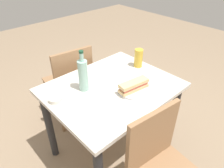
{
  "coord_description": "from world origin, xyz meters",
  "views": [
    {
      "loc": [
        -0.86,
        -0.93,
        1.6
      ],
      "look_at": [
        0.0,
        0.0,
        0.74
      ],
      "focal_mm": 33.24,
      "sensor_mm": 36.0,
      "label": 1
    }
  ],
  "objects_px": {
    "dining_table": "(112,100)",
    "chair_near": "(161,166)",
    "baguette_sandwich_near": "(134,86)",
    "chair_far": "(71,81)",
    "plate_near": "(133,90)",
    "knife_near": "(128,87)",
    "olive_bowl": "(55,99)",
    "water_bottle": "(83,75)",
    "beer_glass": "(138,58)"
  },
  "relations": [
    {
      "from": "dining_table",
      "to": "chair_near",
      "type": "bearing_deg",
      "value": -102.88
    },
    {
      "from": "chair_near",
      "to": "baguette_sandwich_near",
      "type": "height_order",
      "value": "chair_near"
    },
    {
      "from": "chair_far",
      "to": "plate_near",
      "type": "xyz_separation_m",
      "value": [
        0.08,
        -0.73,
        0.24
      ]
    },
    {
      "from": "chair_far",
      "to": "chair_near",
      "type": "distance_m",
      "value": 1.16
    },
    {
      "from": "dining_table",
      "to": "chair_far",
      "type": "distance_m",
      "value": 0.59
    },
    {
      "from": "knife_near",
      "to": "olive_bowl",
      "type": "height_order",
      "value": "olive_bowl"
    },
    {
      "from": "dining_table",
      "to": "baguette_sandwich_near",
      "type": "distance_m",
      "value": 0.24
    },
    {
      "from": "chair_far",
      "to": "chair_near",
      "type": "xyz_separation_m",
      "value": [
        -0.12,
        -1.16,
        0.0
      ]
    },
    {
      "from": "chair_near",
      "to": "plate_near",
      "type": "xyz_separation_m",
      "value": [
        0.2,
        0.43,
        0.24
      ]
    },
    {
      "from": "plate_near",
      "to": "water_bottle",
      "type": "bearing_deg",
      "value": 133.1
    },
    {
      "from": "chair_far",
      "to": "water_bottle",
      "type": "relative_size",
      "value": 2.79
    },
    {
      "from": "baguette_sandwich_near",
      "to": "water_bottle",
      "type": "height_order",
      "value": "water_bottle"
    },
    {
      "from": "chair_far",
      "to": "plate_near",
      "type": "distance_m",
      "value": 0.77
    },
    {
      "from": "dining_table",
      "to": "olive_bowl",
      "type": "distance_m",
      "value": 0.45
    },
    {
      "from": "knife_near",
      "to": "olive_bowl",
      "type": "xyz_separation_m",
      "value": [
        -0.47,
        0.23,
        -0.0
      ]
    },
    {
      "from": "chair_far",
      "to": "beer_glass",
      "type": "bearing_deg",
      "value": -52.78
    },
    {
      "from": "beer_glass",
      "to": "olive_bowl",
      "type": "distance_m",
      "value": 0.78
    },
    {
      "from": "plate_near",
      "to": "beer_glass",
      "type": "bearing_deg",
      "value": 36.49
    },
    {
      "from": "dining_table",
      "to": "water_bottle",
      "type": "height_order",
      "value": "water_bottle"
    },
    {
      "from": "chair_near",
      "to": "beer_glass",
      "type": "xyz_separation_m",
      "value": [
        0.51,
        0.65,
        0.31
      ]
    },
    {
      "from": "baguette_sandwich_near",
      "to": "dining_table",
      "type": "bearing_deg",
      "value": 114.84
    },
    {
      "from": "chair_far",
      "to": "olive_bowl",
      "type": "xyz_separation_m",
      "value": [
        -0.39,
        -0.45,
        0.25
      ]
    },
    {
      "from": "dining_table",
      "to": "beer_glass",
      "type": "bearing_deg",
      "value": 11.03
    },
    {
      "from": "beer_glass",
      "to": "olive_bowl",
      "type": "height_order",
      "value": "beer_glass"
    },
    {
      "from": "knife_near",
      "to": "beer_glass",
      "type": "bearing_deg",
      "value": 29.66
    },
    {
      "from": "baguette_sandwich_near",
      "to": "olive_bowl",
      "type": "relative_size",
      "value": 2.66
    },
    {
      "from": "plate_near",
      "to": "baguette_sandwich_near",
      "type": "distance_m",
      "value": 0.04
    },
    {
      "from": "dining_table",
      "to": "beer_glass",
      "type": "distance_m",
      "value": 0.43
    },
    {
      "from": "dining_table",
      "to": "chair_near",
      "type": "relative_size",
      "value": 1.1
    },
    {
      "from": "plate_near",
      "to": "beer_glass",
      "type": "relative_size",
      "value": 1.4
    },
    {
      "from": "dining_table",
      "to": "plate_near",
      "type": "xyz_separation_m",
      "value": [
        0.07,
        -0.15,
        0.14
      ]
    },
    {
      "from": "dining_table",
      "to": "chair_near",
      "type": "distance_m",
      "value": 0.6
    },
    {
      "from": "chair_near",
      "to": "baguette_sandwich_near",
      "type": "relative_size",
      "value": 3.66
    },
    {
      "from": "knife_near",
      "to": "plate_near",
      "type": "bearing_deg",
      "value": -85.01
    },
    {
      "from": "chair_near",
      "to": "knife_near",
      "type": "height_order",
      "value": "chair_near"
    },
    {
      "from": "baguette_sandwich_near",
      "to": "beer_glass",
      "type": "distance_m",
      "value": 0.38
    },
    {
      "from": "dining_table",
      "to": "chair_near",
      "type": "height_order",
      "value": "chair_near"
    },
    {
      "from": "knife_near",
      "to": "water_bottle",
      "type": "relative_size",
      "value": 0.59
    },
    {
      "from": "plate_near",
      "to": "baguette_sandwich_near",
      "type": "xyz_separation_m",
      "value": [
        0.0,
        0.0,
        0.04
      ]
    },
    {
      "from": "plate_near",
      "to": "olive_bowl",
      "type": "distance_m",
      "value": 0.55
    },
    {
      "from": "water_bottle",
      "to": "knife_near",
      "type": "bearing_deg",
      "value": -41.43
    },
    {
      "from": "plate_near",
      "to": "water_bottle",
      "type": "distance_m",
      "value": 0.38
    },
    {
      "from": "chair_far",
      "to": "knife_near",
      "type": "relative_size",
      "value": 4.75
    },
    {
      "from": "chair_near",
      "to": "plate_near",
      "type": "distance_m",
      "value": 0.53
    },
    {
      "from": "plate_near",
      "to": "beer_glass",
      "type": "xyz_separation_m",
      "value": [
        0.3,
        0.22,
        0.07
      ]
    },
    {
      "from": "dining_table",
      "to": "olive_bowl",
      "type": "height_order",
      "value": "olive_bowl"
    },
    {
      "from": "beer_glass",
      "to": "chair_far",
      "type": "bearing_deg",
      "value": 127.22
    },
    {
      "from": "water_bottle",
      "to": "chair_near",
      "type": "bearing_deg",
      "value": -86.56
    },
    {
      "from": "dining_table",
      "to": "olive_bowl",
      "type": "xyz_separation_m",
      "value": [
        -0.4,
        0.13,
        0.14
      ]
    },
    {
      "from": "plate_near",
      "to": "chair_far",
      "type": "bearing_deg",
      "value": 96.37
    }
  ]
}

